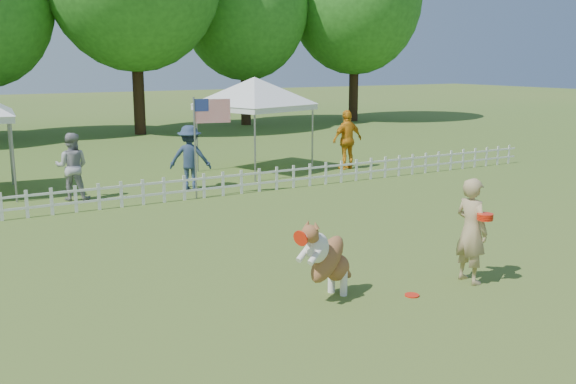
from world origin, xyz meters
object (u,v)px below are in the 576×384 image
object	(u,v)px
canopy_tent_right	(255,126)
flag_pole	(195,148)
dog	(328,259)
spectator_b	(190,158)
handler	(471,231)
frisbee_on_turf	(412,295)
spectator_a	(72,167)
spectator_c	(347,140)

from	to	relation	value
canopy_tent_right	flag_pole	size ratio (longest dim) A/B	1.12
dog	spectator_b	xyz separation A→B (m)	(1.20, 8.24, 0.24)
handler	frisbee_on_turf	distance (m)	1.38
handler	canopy_tent_right	bearing A→B (deg)	-8.68
spectator_a	spectator_c	size ratio (longest dim) A/B	0.89
spectator_c	spectator_a	bearing A→B (deg)	-1.02
flag_pole	spectator_c	xyz separation A→B (m)	(5.60, 1.71, -0.32)
flag_pole	spectator_a	size ratio (longest dim) A/B	1.51
handler	flag_pole	distance (m)	7.70
spectator_b	flag_pole	bearing A→B (deg)	105.38
canopy_tent_right	spectator_c	bearing A→B (deg)	-39.99
canopy_tent_right	spectator_b	bearing A→B (deg)	-166.89
dog	spectator_c	bearing A→B (deg)	31.30
spectator_b	spectator_c	bearing A→B (deg)	-143.45
dog	spectator_b	distance (m)	8.33
spectator_a	spectator_b	world-z (taller)	spectator_b
dog	flag_pole	xyz separation A→B (m)	(0.90, 7.11, 0.63)
spectator_a	spectator_c	distance (m)	8.20
handler	dog	size ratio (longest dim) A/B	1.36
dog	frisbee_on_turf	xyz separation A→B (m)	(1.09, -0.50, -0.57)
frisbee_on_turf	flag_pole	distance (m)	7.71
spectator_a	spectator_b	bearing A→B (deg)	-159.44
handler	spectator_a	world-z (taller)	spectator_a
canopy_tent_right	spectator_c	size ratio (longest dim) A/B	1.52
dog	canopy_tent_right	bearing A→B (deg)	46.16
frisbee_on_turf	flag_pole	bearing A→B (deg)	91.46
frisbee_on_turf	spectator_a	distance (m)	9.39
handler	spectator_a	bearing A→B (deg)	24.26
dog	flag_pole	world-z (taller)	flag_pole
dog	canopy_tent_right	size ratio (longest dim) A/B	0.43
spectator_b	spectator_c	size ratio (longest dim) A/B	0.92
frisbee_on_turf	spectator_b	xyz separation A→B (m)	(0.11, 8.75, 0.81)
handler	spectator_c	xyz separation A→B (m)	(4.27, 9.28, 0.10)
spectator_a	handler	bearing A→B (deg)	137.98
flag_pole	spectator_c	size ratio (longest dim) A/B	1.35
spectator_a	spectator_c	bearing A→B (deg)	-153.04
flag_pole	spectator_a	world-z (taller)	flag_pole
spectator_b	dog	bearing A→B (deg)	112.03
frisbee_on_turf	flag_pole	size ratio (longest dim) A/B	0.08
canopy_tent_right	spectator_b	size ratio (longest dim) A/B	1.65
frisbee_on_turf	spectator_c	size ratio (longest dim) A/B	0.11
dog	handler	bearing A→B (deg)	-34.04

